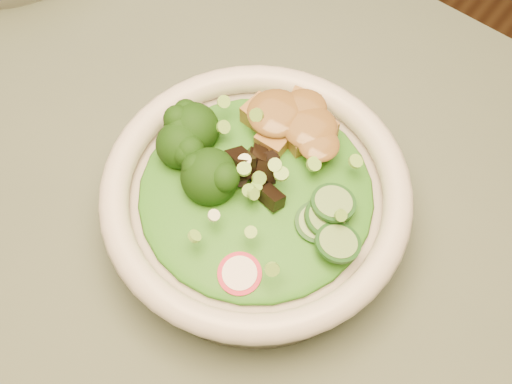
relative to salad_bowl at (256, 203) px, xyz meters
The scene contains 9 objects.
salad_bowl is the anchor object (origin of this frame).
lettuce_bed 0.02m from the salad_bowl, 90.00° to the left, with size 0.17×0.17×0.02m, color #165712.
broccoli_florets 0.06m from the salad_bowl, 166.11° to the right, with size 0.07×0.06×0.04m, color black, non-canonical shape.
radish_slices 0.06m from the salad_bowl, 75.67° to the right, with size 0.09×0.03×0.02m, color #A90D27, non-canonical shape.
cucumber_slices 0.06m from the salad_bowl, 10.62° to the left, with size 0.06×0.06×0.03m, color #7CA25A, non-canonical shape.
mushroom_heap 0.03m from the salad_bowl, 101.78° to the left, with size 0.06×0.06×0.03m, color black, non-canonical shape.
tofu_cubes 0.06m from the salad_bowl, 100.29° to the left, with size 0.08×0.05×0.03m, color #905C30, non-canonical shape.
peanut_sauce 0.07m from the salad_bowl, 100.29° to the left, with size 0.06×0.05×0.01m, color brown.
scallion_garnish 0.04m from the salad_bowl, ahead, with size 0.16×0.16×0.02m, color #7CC043, non-canonical shape.
Camera 1 is at (0.12, -0.10, 1.26)m, focal length 50.00 mm.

